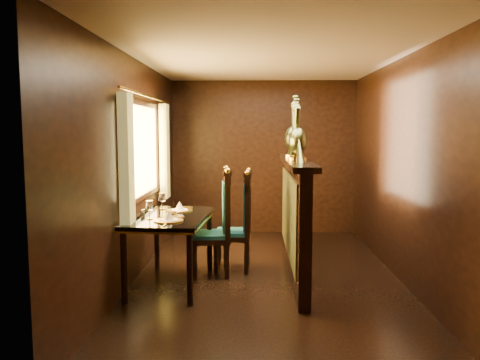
{
  "coord_description": "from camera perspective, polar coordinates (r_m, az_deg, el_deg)",
  "views": [
    {
      "loc": [
        -0.14,
        -5.2,
        1.68
      ],
      "look_at": [
        -0.31,
        0.16,
        1.12
      ],
      "focal_mm": 35.0,
      "sensor_mm": 36.0,
      "label": 1
    }
  ],
  "objects": [
    {
      "name": "peacock_left",
      "position": [
        5.17,
        7.05,
        6.18
      ],
      "size": [
        0.22,
        0.58,
        0.69
      ],
      "primitive_type": null,
      "color": "#1C5433",
      "rests_on": "partition"
    },
    {
      "name": "dining_table",
      "position": [
        5.14,
        -8.47,
        -5.11
      ],
      "size": [
        0.88,
        1.36,
        0.97
      ],
      "rotation": [
        0.0,
        0.0,
        -0.07
      ],
      "color": "black",
      "rests_on": "ground"
    },
    {
      "name": "partition",
      "position": [
        5.6,
        6.55,
        -4.01
      ],
      "size": [
        0.26,
        2.7,
        1.36
      ],
      "color": "black",
      "rests_on": "ground"
    },
    {
      "name": "chair_right",
      "position": [
        5.47,
        -2.4,
        -4.75
      ],
      "size": [
        0.5,
        0.52,
        1.27
      ],
      "rotation": [
        0.0,
        0.0,
        0.1
      ],
      "color": "black",
      "rests_on": "ground"
    },
    {
      "name": "chair_left",
      "position": [
        5.65,
        0.22,
        -4.62
      ],
      "size": [
        0.45,
        0.49,
        1.23
      ],
      "rotation": [
        0.0,
        0.0,
        -0.03
      ],
      "color": "black",
      "rests_on": "ground"
    },
    {
      "name": "peacock_right",
      "position": [
        5.69,
        6.58,
        6.4
      ],
      "size": [
        0.23,
        0.62,
        0.73
      ],
      "primitive_type": null,
      "color": "#1C5433",
      "rests_on": "partition"
    },
    {
      "name": "ground",
      "position": [
        5.47,
        3.3,
        -11.94
      ],
      "size": [
        5.0,
        5.0,
        0.0
      ],
      "primitive_type": "plane",
      "color": "black",
      "rests_on": "ground"
    },
    {
      "name": "room_shell",
      "position": [
        5.22,
        2.46,
        4.89
      ],
      "size": [
        3.04,
        5.04,
        2.52
      ],
      "color": "black",
      "rests_on": "ground"
    }
  ]
}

